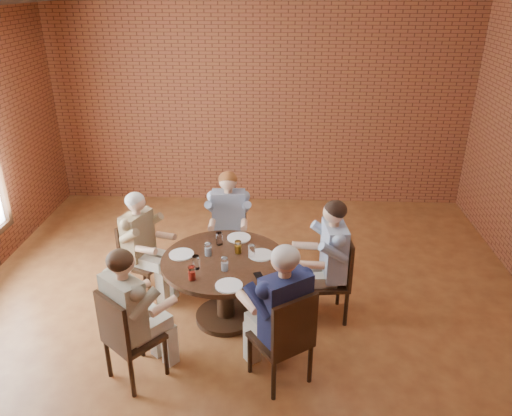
{
  "coord_description": "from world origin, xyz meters",
  "views": [
    {
      "loc": [
        0.32,
        -4.18,
        3.36
      ],
      "look_at": [
        0.07,
        1.0,
        0.98
      ],
      "focal_mm": 35.0,
      "sensor_mm": 36.0,
      "label": 1
    }
  ],
  "objects_px": {
    "diner_a": "(327,261)",
    "smartphone": "(259,277)",
    "diner_c": "(143,247)",
    "chair_c": "(139,256)",
    "chair_b": "(229,232)",
    "diner_b": "(229,224)",
    "chair_a": "(335,274)",
    "diner_e": "(281,315)",
    "diner_d": "(132,316)",
    "chair_e": "(286,337)",
    "dining_table": "(225,277)",
    "chair_d": "(125,335)"
  },
  "relations": [
    {
      "from": "diner_c",
      "to": "chair_c",
      "type": "bearing_deg",
      "value": 90.0
    },
    {
      "from": "diner_a",
      "to": "diner_d",
      "type": "relative_size",
      "value": 1.01
    },
    {
      "from": "diner_a",
      "to": "diner_d",
      "type": "bearing_deg",
      "value": -67.1
    },
    {
      "from": "chair_a",
      "to": "chair_d",
      "type": "distance_m",
      "value": 2.22
    },
    {
      "from": "diner_d",
      "to": "diner_e",
      "type": "xyz_separation_m",
      "value": [
        1.31,
        0.04,
        0.03
      ]
    },
    {
      "from": "chair_a",
      "to": "chair_e",
      "type": "distance_m",
      "value": 1.17
    },
    {
      "from": "dining_table",
      "to": "chair_c",
      "type": "bearing_deg",
      "value": 157.08
    },
    {
      "from": "diner_b",
      "to": "chair_d",
      "type": "bearing_deg",
      "value": -113.56
    },
    {
      "from": "diner_a",
      "to": "chair_a",
      "type": "bearing_deg",
      "value": 90.0
    },
    {
      "from": "diner_b",
      "to": "chair_d",
      "type": "height_order",
      "value": "diner_b"
    },
    {
      "from": "chair_a",
      "to": "diner_e",
      "type": "distance_m",
      "value": 1.14
    },
    {
      "from": "diner_a",
      "to": "smartphone",
      "type": "height_order",
      "value": "diner_a"
    },
    {
      "from": "chair_d",
      "to": "diner_e",
      "type": "distance_m",
      "value": 1.38
    },
    {
      "from": "dining_table",
      "to": "chair_c",
      "type": "height_order",
      "value": "chair_c"
    },
    {
      "from": "chair_b",
      "to": "diner_b",
      "type": "bearing_deg",
      "value": -90.0
    },
    {
      "from": "diner_c",
      "to": "chair_b",
      "type": "bearing_deg",
      "value": -31.28
    },
    {
      "from": "diner_a",
      "to": "chair_c",
      "type": "height_order",
      "value": "diner_a"
    },
    {
      "from": "diner_c",
      "to": "chair_d",
      "type": "height_order",
      "value": "diner_c"
    },
    {
      "from": "diner_b",
      "to": "diner_e",
      "type": "xyz_separation_m",
      "value": [
        0.64,
        -1.82,
        0.04
      ]
    },
    {
      "from": "diner_b",
      "to": "diner_c",
      "type": "bearing_deg",
      "value": -150.82
    },
    {
      "from": "diner_c",
      "to": "diner_e",
      "type": "relative_size",
      "value": 0.92
    },
    {
      "from": "chair_c",
      "to": "diner_c",
      "type": "bearing_deg",
      "value": -90.0
    },
    {
      "from": "diner_b",
      "to": "chair_e",
      "type": "xyz_separation_m",
      "value": [
        0.69,
        -1.89,
        -0.13
      ]
    },
    {
      "from": "dining_table",
      "to": "chair_a",
      "type": "xyz_separation_m",
      "value": [
        1.16,
        0.13,
        -0.01
      ]
    },
    {
      "from": "diner_a",
      "to": "diner_c",
      "type": "height_order",
      "value": "diner_a"
    },
    {
      "from": "chair_d",
      "to": "diner_b",
      "type": "bearing_deg",
      "value": -71.49
    },
    {
      "from": "diner_d",
      "to": "smartphone",
      "type": "xyz_separation_m",
      "value": [
        1.1,
        0.56,
        0.08
      ]
    },
    {
      "from": "chair_e",
      "to": "diner_d",
      "type": "bearing_deg",
      "value": -36.29
    },
    {
      "from": "chair_c",
      "to": "smartphone",
      "type": "distance_m",
      "value": 1.62
    },
    {
      "from": "diner_a",
      "to": "chair_d",
      "type": "height_order",
      "value": "diner_a"
    },
    {
      "from": "chair_a",
      "to": "diner_a",
      "type": "distance_m",
      "value": 0.19
    },
    {
      "from": "diner_b",
      "to": "chair_d",
      "type": "xyz_separation_m",
      "value": [
        -0.73,
        -1.93,
        -0.15
      ]
    },
    {
      "from": "chair_d",
      "to": "diner_d",
      "type": "bearing_deg",
      "value": -90.0
    },
    {
      "from": "diner_d",
      "to": "diner_e",
      "type": "relative_size",
      "value": 0.96
    },
    {
      "from": "diner_d",
      "to": "chair_e",
      "type": "height_order",
      "value": "diner_d"
    },
    {
      "from": "diner_c",
      "to": "smartphone",
      "type": "height_order",
      "value": "diner_c"
    },
    {
      "from": "chair_b",
      "to": "diner_b",
      "type": "xyz_separation_m",
      "value": [
        0.0,
        -0.08,
        0.15
      ]
    },
    {
      "from": "diner_a",
      "to": "chair_e",
      "type": "height_order",
      "value": "diner_a"
    },
    {
      "from": "smartphone",
      "to": "diner_a",
      "type": "bearing_deg",
      "value": 12.33
    },
    {
      "from": "diner_d",
      "to": "diner_a",
      "type": "bearing_deg",
      "value": -111.53
    },
    {
      "from": "chair_b",
      "to": "diner_e",
      "type": "xyz_separation_m",
      "value": [
        0.64,
        -1.9,
        0.19
      ]
    },
    {
      "from": "chair_d",
      "to": "smartphone",
      "type": "height_order",
      "value": "chair_d"
    },
    {
      "from": "diner_d",
      "to": "smartphone",
      "type": "bearing_deg",
      "value": -113.74
    },
    {
      "from": "chair_e",
      "to": "chair_a",
      "type": "bearing_deg",
      "value": -151.19
    },
    {
      "from": "diner_c",
      "to": "diner_e",
      "type": "height_order",
      "value": "diner_e"
    },
    {
      "from": "diner_a",
      "to": "chair_c",
      "type": "xyz_separation_m",
      "value": [
        -2.1,
        0.32,
        -0.18
      ]
    },
    {
      "from": "chair_c",
      "to": "chair_d",
      "type": "distance_m",
      "value": 1.41
    },
    {
      "from": "chair_b",
      "to": "chair_d",
      "type": "xyz_separation_m",
      "value": [
        -0.72,
        -2.01,
        0.01
      ]
    },
    {
      "from": "diner_b",
      "to": "diner_e",
      "type": "distance_m",
      "value": 1.93
    },
    {
      "from": "diner_a",
      "to": "diner_e",
      "type": "xyz_separation_m",
      "value": [
        -0.48,
        -0.96,
        0.02
      ]
    }
  ]
}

